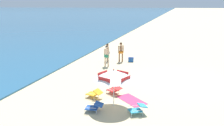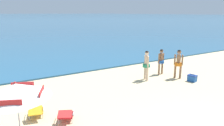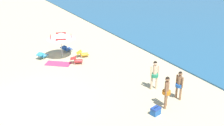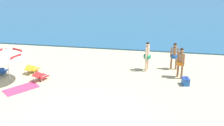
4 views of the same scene
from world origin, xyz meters
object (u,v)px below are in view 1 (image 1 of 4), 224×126
at_px(beach_umbrella_striped_main, 114,75).
at_px(cooler_box, 131,60).
at_px(person_standing_beside, 108,51).
at_px(lounge_chair_facing_sea, 94,106).
at_px(lounge_chair_under_umbrella, 138,109).
at_px(person_standing_near_shore, 107,54).
at_px(lounge_chair_beside_umbrella, 114,89).
at_px(person_wading_in, 121,51).
at_px(beach_towel, 131,100).
at_px(lounge_chair_spare_folded, 94,93).

distance_m(beach_umbrella_striped_main, cooler_box, 9.85).
bearing_deg(person_standing_beside, lounge_chair_facing_sea, -166.15).
height_order(lounge_chair_under_umbrella, person_standing_near_shore, person_standing_near_shore).
relative_size(lounge_chair_beside_umbrella, person_wading_in, 0.55).
distance_m(cooler_box, beach_towel, 8.88).
xyz_separation_m(person_standing_near_shore, cooler_box, (2.19, -1.65, -0.84)).
bearing_deg(beach_umbrella_striped_main, lounge_chair_beside_umbrella, 14.76).
relative_size(person_standing_near_shore, person_wading_in, 1.00).
xyz_separation_m(lounge_chair_beside_umbrella, person_standing_beside, (7.46, 2.76, 0.70)).
bearing_deg(cooler_box, lounge_chair_under_umbrella, -166.44).
bearing_deg(lounge_chair_beside_umbrella, cooler_box, 4.85).
xyz_separation_m(person_standing_near_shore, person_standing_beside, (1.61, 0.43, -0.06)).
bearing_deg(person_standing_beside, lounge_chair_beside_umbrella, -159.69).
bearing_deg(cooler_box, person_standing_beside, 105.54).
distance_m(person_standing_beside, cooler_box, 2.29).
distance_m(lounge_chair_beside_umbrella, person_wading_in, 7.96).
relative_size(lounge_chair_under_umbrella, beach_towel, 0.55).
height_order(lounge_chair_spare_folded, person_wading_in, person_wading_in).
xyz_separation_m(lounge_chair_facing_sea, cooler_box, (10.58, 0.39, -0.08)).
relative_size(person_wading_in, cooler_box, 3.25).
height_order(lounge_chair_under_umbrella, lounge_chair_facing_sea, lounge_chair_facing_sea).
bearing_deg(lounge_chair_facing_sea, beach_umbrella_striped_main, -38.59).
height_order(beach_umbrella_striped_main, beach_towel, beach_umbrella_striped_main).
bearing_deg(person_standing_beside, lounge_chair_spare_folded, -167.53).
bearing_deg(lounge_chair_facing_sea, person_standing_beside, 13.85).
bearing_deg(lounge_chair_beside_umbrella, beach_umbrella_striped_main, -165.24).
xyz_separation_m(beach_umbrella_striped_main, lounge_chair_beside_umbrella, (1.63, 0.43, -1.43)).
height_order(lounge_chair_spare_folded, person_standing_beside, person_standing_beside).
bearing_deg(lounge_chair_facing_sea, cooler_box, 2.09).
relative_size(lounge_chair_under_umbrella, person_wading_in, 0.55).
bearing_deg(beach_umbrella_striped_main, beach_towel, -36.81).
relative_size(beach_umbrella_striped_main, person_standing_near_shore, 1.19).
xyz_separation_m(lounge_chair_beside_umbrella, lounge_chair_facing_sea, (-2.54, 0.30, -0.00)).
distance_m(beach_umbrella_striped_main, lounge_chair_spare_folded, 2.10).
relative_size(lounge_chair_beside_umbrella, cooler_box, 1.79).
height_order(person_wading_in, cooler_box, person_wading_in).
bearing_deg(beach_umbrella_striped_main, cooler_box, 6.56).
relative_size(person_wading_in, beach_towel, 1.00).
bearing_deg(lounge_chair_beside_umbrella, person_standing_beside, 20.31).
relative_size(lounge_chair_under_umbrella, lounge_chair_beside_umbrella, 1.00).
xyz_separation_m(person_standing_near_shore, person_wading_in, (1.92, -0.75, 0.00)).
xyz_separation_m(lounge_chair_under_umbrella, person_standing_beside, (9.64, 4.55, 0.70)).
bearing_deg(lounge_chair_under_umbrella, lounge_chair_facing_sea, 99.75).
xyz_separation_m(person_standing_beside, cooler_box, (0.58, -2.08, -0.78)).
xyz_separation_m(lounge_chair_facing_sea, person_standing_beside, (10.00, 2.46, 0.70)).
height_order(lounge_chair_facing_sea, beach_towel, lounge_chair_facing_sea).
bearing_deg(lounge_chair_facing_sea, person_wading_in, 7.06).
distance_m(beach_umbrella_striped_main, lounge_chair_under_umbrella, 2.04).
distance_m(lounge_chair_facing_sea, cooler_box, 10.59).
relative_size(person_standing_beside, cooler_box, 3.04).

